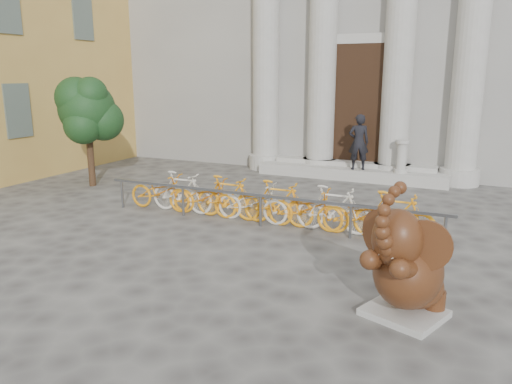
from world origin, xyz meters
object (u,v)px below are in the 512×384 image
at_px(bike_rack, 265,202).
at_px(pedestrian, 359,142).
at_px(tree, 88,111).
at_px(elephant_statue, 406,269).

height_order(bike_rack, pedestrian, pedestrian).
bearing_deg(bike_rack, pedestrian, 81.61).
xyz_separation_m(bike_rack, tree, (-6.22, 1.36, 1.73)).
bearing_deg(bike_rack, tree, 167.65).
relative_size(elephant_statue, bike_rack, 0.24).
relative_size(tree, pedestrian, 1.86).
relative_size(bike_rack, tree, 2.50).
relative_size(bike_rack, pedestrian, 4.64).
distance_m(elephant_statue, bike_rack, 4.82).
height_order(elephant_statue, pedestrian, pedestrian).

